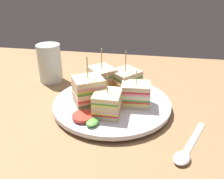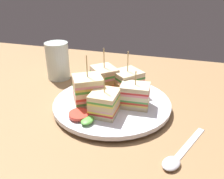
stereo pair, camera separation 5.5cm
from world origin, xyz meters
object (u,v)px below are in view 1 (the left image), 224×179
object	(u,v)px
sandwich_wedge_0	(89,92)
sandwich_wedge_2	(135,94)
sandwich_wedge_3	(125,82)
drinking_glass	(50,66)
plate	(112,104)
sandwich_wedge_1	(110,103)
spoon	(185,153)
sandwich_wedge_4	(102,80)

from	to	relation	value
sandwich_wedge_0	sandwich_wedge_2	world-z (taller)	sandwich_wedge_0
sandwich_wedge_3	drinking_glass	world-z (taller)	sandwich_wedge_3
sandwich_wedge_0	sandwich_wedge_2	size ratio (longest dim) A/B	1.37
plate	sandwich_wedge_1	bearing A→B (deg)	94.99
sandwich_wedge_1	spoon	xyz separation A→B (cm)	(-14.80, 8.15, -3.77)
sandwich_wedge_1	spoon	world-z (taller)	sandwich_wedge_1
sandwich_wedge_0	drinking_glass	size ratio (longest dim) A/B	1.08
sandwich_wedge_2	spoon	bearing A→B (deg)	123.99
sandwich_wedge_3	sandwich_wedge_2	bearing A→B (deg)	71.10
sandwich_wedge_3	drinking_glass	xyz separation A→B (cm)	(22.15, -7.52, -0.15)
sandwich_wedge_0	sandwich_wedge_4	size ratio (longest dim) A/B	1.03
sandwich_wedge_2	sandwich_wedge_4	bearing A→B (deg)	-33.22
drinking_glass	sandwich_wedge_0	bearing A→B (deg)	135.61
sandwich_wedge_4	spoon	size ratio (longest dim) A/B	0.75
sandwich_wedge_0	sandwich_wedge_3	bearing A→B (deg)	14.86
sandwich_wedge_2	sandwich_wedge_1	bearing A→B (deg)	40.94
plate	spoon	world-z (taller)	plate
sandwich_wedge_3	sandwich_wedge_4	bearing A→B (deg)	-42.66
plate	sandwich_wedge_2	xyz separation A→B (cm)	(-5.29, 0.53, 3.24)
spoon	sandwich_wedge_2	bearing A→B (deg)	-119.44
sandwich_wedge_4	spoon	bearing A→B (deg)	2.97
sandwich_wedge_3	drinking_glass	distance (cm)	23.40
spoon	sandwich_wedge_4	bearing A→B (deg)	-110.97
plate	sandwich_wedge_3	world-z (taller)	sandwich_wedge_3
drinking_glass	sandwich_wedge_1	bearing A→B (deg)	139.07
sandwich_wedge_4	sandwich_wedge_2	bearing A→B (deg)	17.29
sandwich_wedge_4	drinking_glass	xyz separation A→B (cm)	(16.66, -8.05, -0.40)
sandwich_wedge_0	sandwich_wedge_2	xyz separation A→B (cm)	(-9.96, -2.00, -0.73)
sandwich_wedge_2	sandwich_wedge_0	bearing A→B (deg)	7.67
sandwich_wedge_1	sandwich_wedge_3	distance (cm)	10.25
sandwich_wedge_3	sandwich_wedge_1	bearing A→B (deg)	31.47
sandwich_wedge_0	spoon	size ratio (longest dim) A/B	0.77
spoon	drinking_glass	distance (cm)	43.72
sandwich_wedge_3	plate	bearing A→B (deg)	16.06
plate	sandwich_wedge_2	world-z (taller)	sandwich_wedge_2
sandwich_wedge_2	plate	bearing A→B (deg)	-9.41
sandwich_wedge_1	sandwich_wedge_4	size ratio (longest dim) A/B	0.80
plate	spoon	bearing A→B (deg)	138.63
spoon	drinking_glass	bearing A→B (deg)	-103.39
sandwich_wedge_3	drinking_glass	size ratio (longest dim) A/B	1.01
plate	sandwich_wedge_2	distance (cm)	6.22
sandwich_wedge_2	spoon	xyz separation A→B (cm)	(-9.97, 12.91, -3.88)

